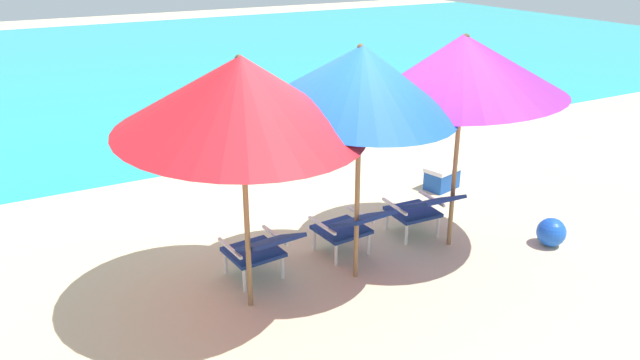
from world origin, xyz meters
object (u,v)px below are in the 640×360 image
at_px(lounge_chair_right, 422,208).
at_px(beach_ball, 551,232).
at_px(beach_umbrella_right, 464,67).
at_px(lounge_chair_left, 261,248).
at_px(swim_buoy, 235,93).
at_px(beach_umbrella_left, 241,95).
at_px(beach_umbrella_center, 360,79).
at_px(cooler_box, 442,177).
at_px(lounge_chair_center, 351,225).

distance_m(lounge_chair_right, beach_ball, 1.49).
distance_m(beach_umbrella_right, beach_ball, 2.20).
bearing_deg(lounge_chair_left, beach_umbrella_right, -6.31).
distance_m(swim_buoy, beach_umbrella_left, 8.50).
bearing_deg(beach_ball, beach_umbrella_right, 149.70).
distance_m(beach_umbrella_center, beach_ball, 3.04).
xyz_separation_m(lounge_chair_right, cooler_box, (1.22, 1.11, -0.24)).
bearing_deg(beach_ball, cooler_box, 89.49).
xyz_separation_m(swim_buoy, cooler_box, (0.59, -6.32, 0.06)).
xyz_separation_m(lounge_chair_center, beach_umbrella_right, (1.16, -0.26, 1.64)).
height_order(beach_ball, cooler_box, beach_ball).
relative_size(swim_buoy, beach_umbrella_center, 0.60).
distance_m(beach_umbrella_left, beach_umbrella_right, 2.48).
height_order(beach_umbrella_left, beach_ball, beach_umbrella_left).
height_order(lounge_chair_right, beach_ball, lounge_chair_right).
distance_m(lounge_chair_center, beach_umbrella_left, 2.14).
distance_m(lounge_chair_right, cooler_box, 1.67).
height_order(swim_buoy, beach_umbrella_left, beach_umbrella_left).
height_order(lounge_chair_right, beach_umbrella_right, beach_umbrella_right).
distance_m(beach_umbrella_right, cooler_box, 2.54).
distance_m(swim_buoy, cooler_box, 6.34).
distance_m(lounge_chair_left, beach_umbrella_center, 1.93).
relative_size(lounge_chair_center, cooler_box, 1.72).
distance_m(swim_buoy, lounge_chair_left, 7.90).
relative_size(lounge_chair_right, cooler_box, 1.68).
bearing_deg(lounge_chair_left, beach_umbrella_left, -129.96).
height_order(beach_umbrella_left, cooler_box, beach_umbrella_left).
height_order(lounge_chair_left, beach_umbrella_right, beach_umbrella_right).
height_order(swim_buoy, cooler_box, cooler_box).
xyz_separation_m(swim_buoy, lounge_chair_center, (-1.58, -7.43, 0.31)).
bearing_deg(lounge_chair_center, swim_buoy, 77.97).
xyz_separation_m(beach_umbrella_left, beach_umbrella_center, (1.17, -0.03, 0.02)).
relative_size(lounge_chair_left, cooler_box, 1.72).
bearing_deg(lounge_chair_left, beach_ball, -14.42).
bearing_deg(lounge_chair_right, swim_buoy, 85.14).
xyz_separation_m(lounge_chair_center, beach_umbrella_center, (-0.15, -0.35, 1.67)).
relative_size(lounge_chair_left, beach_umbrella_center, 0.34).
height_order(swim_buoy, lounge_chair_right, lounge_chair_right).
bearing_deg(lounge_chair_center, beach_ball, -21.20).
bearing_deg(cooler_box, beach_umbrella_right, -126.48).
height_order(lounge_chair_center, beach_umbrella_left, beach_umbrella_left).
bearing_deg(swim_buoy, cooler_box, -84.65).
distance_m(swim_buoy, beach_umbrella_center, 8.21).
bearing_deg(beach_umbrella_right, beach_umbrella_left, -178.45).
height_order(lounge_chair_left, beach_umbrella_left, beach_umbrella_left).
xyz_separation_m(lounge_chair_left, beach_ball, (3.22, -0.83, -0.24)).
xyz_separation_m(swim_buoy, beach_umbrella_right, (-0.42, -7.68, 1.95)).
relative_size(beach_umbrella_center, beach_umbrella_right, 0.89).
bearing_deg(swim_buoy, beach_umbrella_left, -110.53).
distance_m(lounge_chair_left, lounge_chair_right, 2.01).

